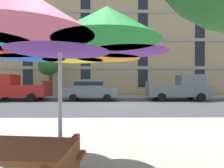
{
  "coord_description": "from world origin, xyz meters",
  "views": [
    {
      "loc": [
        -0.51,
        -11.79,
        1.54
      ],
      "look_at": [
        -0.33,
        3.2,
        1.4
      ],
      "focal_mm": 29.29,
      "sensor_mm": 36.0,
      "label": 1
    }
  ],
  "objects_px": {
    "pickup_red": "(15,88)",
    "patio_umbrella": "(60,39)",
    "pickup_gray": "(180,88)",
    "sedan_gray": "(91,89)",
    "street_tree_left": "(49,65)"
  },
  "relations": [
    {
      "from": "street_tree_left",
      "to": "pickup_gray",
      "type": "bearing_deg",
      "value": -15.27
    },
    {
      "from": "pickup_red",
      "to": "sedan_gray",
      "type": "xyz_separation_m",
      "value": [
        6.42,
        -0.0,
        -0.08
      ]
    },
    {
      "from": "pickup_red",
      "to": "pickup_gray",
      "type": "relative_size",
      "value": 1.0
    },
    {
      "from": "sedan_gray",
      "to": "street_tree_left",
      "type": "bearing_deg",
      "value": 144.15
    },
    {
      "from": "street_tree_left",
      "to": "patio_umbrella",
      "type": "xyz_separation_m",
      "value": [
        5.49,
        -16.04,
        -1.11
      ]
    },
    {
      "from": "street_tree_left",
      "to": "pickup_red",
      "type": "bearing_deg",
      "value": -118.26
    },
    {
      "from": "pickup_gray",
      "to": "street_tree_left",
      "type": "bearing_deg",
      "value": 164.73
    },
    {
      "from": "pickup_red",
      "to": "patio_umbrella",
      "type": "height_order",
      "value": "patio_umbrella"
    },
    {
      "from": "street_tree_left",
      "to": "patio_umbrella",
      "type": "distance_m",
      "value": 16.99
    },
    {
      "from": "pickup_red",
      "to": "sedan_gray",
      "type": "height_order",
      "value": "pickup_red"
    },
    {
      "from": "pickup_red",
      "to": "patio_umbrella",
      "type": "xyz_separation_m",
      "value": [
        7.28,
        -12.7,
        1.18
      ]
    },
    {
      "from": "sedan_gray",
      "to": "street_tree_left",
      "type": "relative_size",
      "value": 1.0
    },
    {
      "from": "pickup_gray",
      "to": "street_tree_left",
      "type": "xyz_separation_m",
      "value": [
        -12.23,
        3.34,
        2.29
      ]
    },
    {
      "from": "pickup_red",
      "to": "pickup_gray",
      "type": "xyz_separation_m",
      "value": [
        14.02,
        0.0,
        0.0
      ]
    },
    {
      "from": "patio_umbrella",
      "to": "sedan_gray",
      "type": "bearing_deg",
      "value": 93.9
    }
  ]
}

